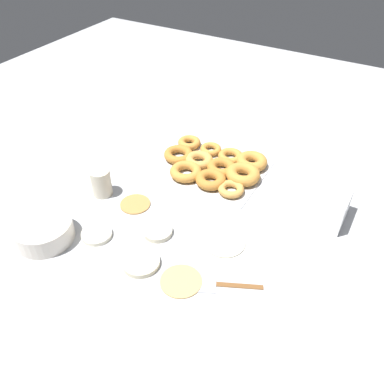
# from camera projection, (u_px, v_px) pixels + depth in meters

# --- Properties ---
(ground_plane) EXTENTS (3.00, 3.00, 0.00)m
(ground_plane) POSITION_uv_depth(u_px,v_px,m) (192.00, 217.00, 1.24)
(ground_plane) COLOR #B2B5BA
(pancake_0) EXTENTS (0.12, 0.12, 0.01)m
(pancake_0) POSITION_uv_depth(u_px,v_px,m) (225.00, 242.00, 1.16)
(pancake_0) COLOR beige
(pancake_0) RESTS_ON ground_plane
(pancake_1) EXTENTS (0.09, 0.09, 0.02)m
(pancake_1) POSITION_uv_depth(u_px,v_px,m) (158.00, 231.00, 1.19)
(pancake_1) COLOR beige
(pancake_1) RESTS_ON ground_plane
(pancake_2) EXTENTS (0.10, 0.10, 0.01)m
(pancake_2) POSITION_uv_depth(u_px,v_px,m) (135.00, 204.00, 1.29)
(pancake_2) COLOR #B27F42
(pancake_2) RESTS_ON ground_plane
(pancake_3) EXTENTS (0.09, 0.09, 0.01)m
(pancake_3) POSITION_uv_depth(u_px,v_px,m) (97.00, 234.00, 1.18)
(pancake_3) COLOR silver
(pancake_3) RESTS_ON ground_plane
(pancake_4) EXTENTS (0.10, 0.10, 0.02)m
(pancake_4) POSITION_uv_depth(u_px,v_px,m) (141.00, 262.00, 1.09)
(pancake_4) COLOR beige
(pancake_4) RESTS_ON ground_plane
(pancake_5) EXTENTS (0.11, 0.11, 0.01)m
(pancake_5) POSITION_uv_depth(u_px,v_px,m) (181.00, 281.00, 1.05)
(pancake_5) COLOR tan
(pancake_5) RESTS_ON ground_plane
(donut_tray) EXTENTS (0.38, 0.28, 0.04)m
(donut_tray) POSITION_uv_depth(u_px,v_px,m) (215.00, 166.00, 1.42)
(donut_tray) COLOR silver
(donut_tray) RESTS_ON ground_plane
(batter_bowl) EXTENTS (0.17, 0.17, 0.06)m
(batter_bowl) POSITION_uv_depth(u_px,v_px,m) (43.00, 231.00, 1.16)
(batter_bowl) COLOR silver
(batter_bowl) RESTS_ON ground_plane
(container_stack) EXTENTS (0.13, 0.13, 0.11)m
(container_stack) POSITION_uv_depth(u_px,v_px,m) (325.00, 204.00, 1.21)
(container_stack) COLOR white
(container_stack) RESTS_ON ground_plane
(paper_cup) EXTENTS (0.06, 0.06, 0.09)m
(paper_cup) POSITION_uv_depth(u_px,v_px,m) (101.00, 182.00, 1.30)
(paper_cup) COLOR beige
(paper_cup) RESTS_ON ground_plane
(spatula) EXTENTS (0.22, 0.13, 0.01)m
(spatula) POSITION_uv_depth(u_px,v_px,m) (206.00, 283.00, 1.05)
(spatula) COLOR brown
(spatula) RESTS_ON ground_plane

